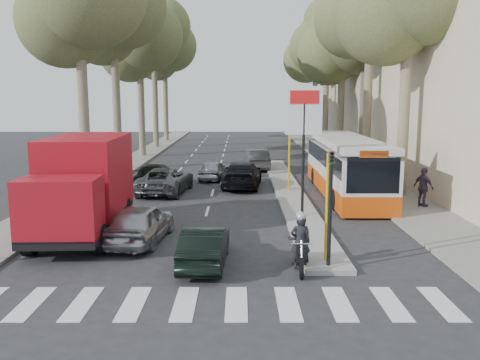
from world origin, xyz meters
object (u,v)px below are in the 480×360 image
object	(u,v)px
red_truck	(83,184)
motorcycle	(300,242)
silver_hatchback	(141,223)
city_bus	(346,165)
dark_hatchback	(205,246)

from	to	relation	value
red_truck	motorcycle	xyz separation A→B (m)	(7.68, -3.80, -1.13)
silver_hatchback	red_truck	distance (m)	2.80
city_bus	silver_hatchback	bearing A→B (deg)	-135.07
red_truck	city_bus	bearing A→B (deg)	32.61
silver_hatchback	dark_hatchback	size ratio (longest dim) A/B	1.12
dark_hatchback	motorcycle	bearing A→B (deg)	177.23
motorcycle	dark_hatchback	bearing A→B (deg)	178.16
silver_hatchback	city_bus	distance (m)	12.86
dark_hatchback	red_truck	distance (m)	6.07
silver_hatchback	dark_hatchback	bearing A→B (deg)	140.93
red_truck	dark_hatchback	bearing A→B (deg)	-38.65
red_truck	motorcycle	bearing A→B (deg)	-28.51
dark_hatchback	motorcycle	distance (m)	2.93
red_truck	city_bus	world-z (taller)	red_truck
silver_hatchback	dark_hatchback	world-z (taller)	silver_hatchback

